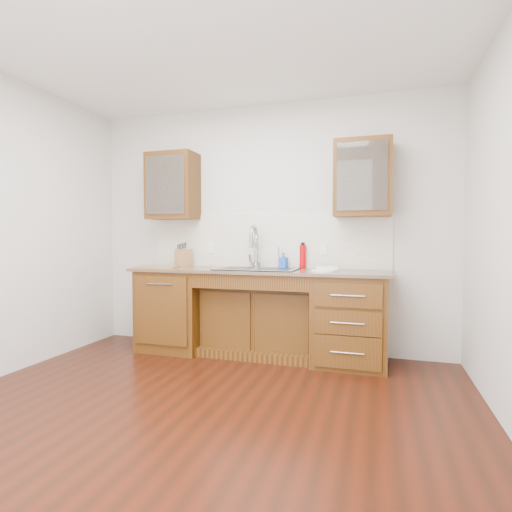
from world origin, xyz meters
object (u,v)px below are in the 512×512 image
(soap_bottle, at_px, (283,260))
(plate, at_px, (323,271))
(water_bottle, at_px, (303,257))
(cutting_board, at_px, (158,267))
(knife_block, at_px, (183,258))

(soap_bottle, distance_m, plate, 0.55)
(water_bottle, xyz_separation_m, cutting_board, (-1.54, -0.35, -0.12))
(plate, relative_size, cutting_board, 0.56)
(water_bottle, relative_size, knife_block, 1.27)
(water_bottle, height_order, plate, water_bottle)
(knife_block, bearing_deg, plate, 12.45)
(cutting_board, bearing_deg, soap_bottle, 13.32)
(plate, xyz_separation_m, cutting_board, (-1.81, -0.03, 0.00))
(soap_bottle, height_order, knife_block, knife_block)
(plate, bearing_deg, soap_bottle, 148.21)
(water_bottle, bearing_deg, plate, -50.42)
(soap_bottle, distance_m, knife_block, 1.17)
(soap_bottle, height_order, cutting_board, soap_bottle)
(knife_block, relative_size, cutting_board, 0.45)
(plate, xyz_separation_m, knife_block, (-1.63, 0.23, 0.09))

